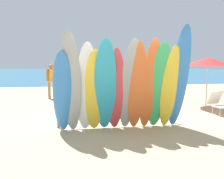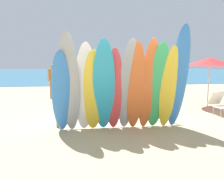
% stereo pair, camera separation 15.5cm
% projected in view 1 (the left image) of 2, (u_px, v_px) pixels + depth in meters
% --- Properties ---
extents(ground, '(60.00, 60.00, 0.00)m').
position_uv_depth(ground, '(90.00, 82.00, 20.33)').
color(ground, tan).
extents(ocean_water, '(60.00, 40.00, 0.02)m').
position_uv_depth(ocean_water, '(84.00, 73.00, 36.82)').
color(ocean_water, teal).
rests_on(ocean_water, ground).
extents(surfboard_rack, '(3.51, 0.07, 0.58)m').
position_uv_depth(surfboard_rack, '(118.00, 109.00, 6.54)').
color(surfboard_rack, brown).
rests_on(surfboard_rack, ground).
extents(surfboard_blue_0, '(0.52, 0.89, 2.11)m').
position_uv_depth(surfboard_blue_0, '(62.00, 93.00, 5.63)').
color(surfboard_blue_0, '#337AD1').
rests_on(surfboard_blue_0, ground).
extents(surfboard_grey_1, '(0.57, 0.95, 2.55)m').
position_uv_depth(surfboard_grey_1, '(71.00, 85.00, 5.59)').
color(surfboard_grey_1, '#999EA3').
rests_on(surfboard_grey_1, ground).
extents(surfboard_white_2, '(0.59, 0.81, 2.31)m').
position_uv_depth(surfboard_white_2, '(86.00, 89.00, 5.78)').
color(surfboard_white_2, white).
rests_on(surfboard_white_2, ground).
extents(surfboard_yellow_3, '(0.58, 0.75, 2.14)m').
position_uv_depth(surfboard_yellow_3, '(95.00, 92.00, 5.83)').
color(surfboard_yellow_3, yellow).
rests_on(surfboard_yellow_3, ground).
extents(surfboard_teal_4, '(0.63, 0.96, 2.39)m').
position_uv_depth(surfboard_teal_4, '(105.00, 87.00, 5.78)').
color(surfboard_teal_4, '#289EC6').
rests_on(surfboard_teal_4, ground).
extents(surfboard_red_5, '(0.53, 0.79, 2.18)m').
position_uv_depth(surfboard_red_5, '(115.00, 91.00, 5.90)').
color(surfboard_red_5, '#D13D42').
rests_on(surfboard_red_5, ground).
extents(surfboard_grey_6, '(0.57, 0.87, 2.41)m').
position_uv_depth(surfboard_grey_6, '(129.00, 86.00, 5.91)').
color(surfboard_grey_6, '#999EA3').
rests_on(surfboard_grey_6, ground).
extents(surfboard_orange_7, '(0.52, 0.81, 2.34)m').
position_uv_depth(surfboard_orange_7, '(137.00, 87.00, 5.93)').
color(surfboard_orange_7, orange).
rests_on(surfboard_orange_7, ground).
extents(surfboard_orange_8, '(0.54, 0.76, 2.43)m').
position_uv_depth(surfboard_orange_8, '(149.00, 85.00, 6.00)').
color(surfboard_orange_8, orange).
rests_on(surfboard_orange_8, ground).
extents(surfboard_green_9, '(0.58, 0.78, 2.35)m').
position_uv_depth(surfboard_green_9, '(159.00, 87.00, 6.07)').
color(surfboard_green_9, '#38B266').
rests_on(surfboard_green_9, ground).
extents(surfboard_yellow_10, '(0.48, 0.70, 2.25)m').
position_uv_depth(surfboard_yellow_10, '(170.00, 88.00, 6.11)').
color(surfboard_yellow_10, yellow).
rests_on(surfboard_yellow_10, ground).
extents(surfboard_blue_11, '(0.55, 0.92, 2.76)m').
position_uv_depth(surfboard_blue_11, '(179.00, 79.00, 6.06)').
color(surfboard_blue_11, '#337AD1').
rests_on(surfboard_blue_11, ground).
extents(beachgoer_photographing, '(0.44, 0.57, 1.71)m').
position_uv_depth(beachgoer_photographing, '(71.00, 76.00, 13.26)').
color(beachgoer_photographing, tan).
rests_on(beachgoer_photographing, ground).
extents(beachgoer_by_water, '(0.42, 0.54, 1.60)m').
position_uv_depth(beachgoer_by_water, '(138.00, 76.00, 14.62)').
color(beachgoer_by_water, '#9E704C').
rests_on(beachgoer_by_water, ground).
extents(beachgoer_midbeach, '(0.46, 0.51, 1.71)m').
position_uv_depth(beachgoer_midbeach, '(52.00, 79.00, 11.26)').
color(beachgoer_midbeach, '#9E704C').
rests_on(beachgoer_midbeach, ground).
extents(beach_chair_red, '(0.57, 0.78, 0.79)m').
position_uv_depth(beach_chair_red, '(218.00, 102.00, 8.00)').
color(beach_chair_red, '#B7B7BC').
rests_on(beach_chair_red, ground).
extents(beach_umbrella, '(1.93, 1.93, 2.00)m').
position_uv_depth(beach_umbrella, '(208.00, 62.00, 9.08)').
color(beach_umbrella, silver).
rests_on(beach_umbrella, ground).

